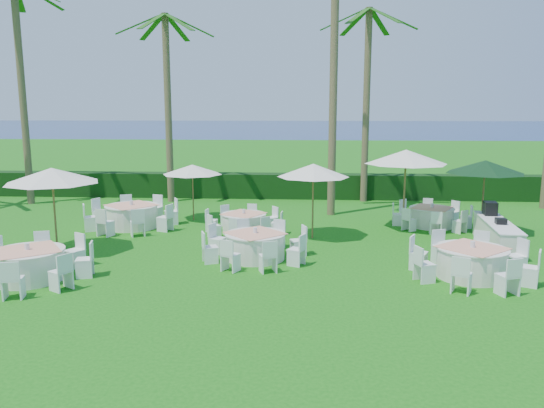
{
  "coord_description": "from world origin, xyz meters",
  "views": [
    {
      "loc": [
        1.6,
        -13.97,
        4.41
      ],
      "look_at": [
        0.54,
        3.09,
        1.3
      ],
      "focal_mm": 35.0,
      "sensor_mm": 36.0,
      "label": 1
    }
  ],
  "objects_px": {
    "banquet_table_e": "(244,223)",
    "umbrella_green": "(485,167)",
    "umbrella_c": "(192,170)",
    "buffet_table": "(496,233)",
    "umbrella_d": "(406,157)",
    "banquet_table_b": "(255,245)",
    "banquet_table_c": "(472,262)",
    "umbrella_b": "(313,170)",
    "umbrella_a": "(52,175)",
    "banquet_table_a": "(28,264)",
    "banquet_table_f": "(431,216)",
    "banquet_table_d": "(132,216)"
  },
  "relations": [
    {
      "from": "banquet_table_e",
      "to": "umbrella_green",
      "type": "relative_size",
      "value": 1.04
    },
    {
      "from": "umbrella_c",
      "to": "buffet_table",
      "type": "distance_m",
      "value": 11.24
    },
    {
      "from": "umbrella_d",
      "to": "buffet_table",
      "type": "distance_m",
      "value": 4.07
    },
    {
      "from": "banquet_table_b",
      "to": "umbrella_d",
      "type": "relative_size",
      "value": 1.04
    },
    {
      "from": "banquet_table_c",
      "to": "umbrella_b",
      "type": "relative_size",
      "value": 1.24
    },
    {
      "from": "umbrella_a",
      "to": "umbrella_d",
      "type": "xyz_separation_m",
      "value": [
        11.21,
        3.81,
        0.28
      ]
    },
    {
      "from": "banquet_table_a",
      "to": "banquet_table_e",
      "type": "relative_size",
      "value": 1.15
    },
    {
      "from": "banquet_table_f",
      "to": "umbrella_c",
      "type": "distance_m",
      "value": 9.35
    },
    {
      "from": "umbrella_c",
      "to": "banquet_table_e",
      "type": "bearing_deg",
      "value": -42.13
    },
    {
      "from": "umbrella_b",
      "to": "umbrella_green",
      "type": "height_order",
      "value": "umbrella_green"
    },
    {
      "from": "umbrella_c",
      "to": "buffet_table",
      "type": "height_order",
      "value": "umbrella_c"
    },
    {
      "from": "umbrella_a",
      "to": "umbrella_b",
      "type": "distance_m",
      "value": 8.23
    },
    {
      "from": "umbrella_c",
      "to": "umbrella_d",
      "type": "xyz_separation_m",
      "value": [
        8.01,
        -1.24,
        0.66
      ]
    },
    {
      "from": "umbrella_c",
      "to": "umbrella_d",
      "type": "distance_m",
      "value": 8.13
    },
    {
      "from": "banquet_table_d",
      "to": "umbrella_a",
      "type": "bearing_deg",
      "value": -108.03
    },
    {
      "from": "banquet_table_b",
      "to": "banquet_table_e",
      "type": "relative_size",
      "value": 1.09
    },
    {
      "from": "buffet_table",
      "to": "umbrella_d",
      "type": "bearing_deg",
      "value": 138.6
    },
    {
      "from": "umbrella_green",
      "to": "banquet_table_e",
      "type": "bearing_deg",
      "value": -177.58
    },
    {
      "from": "banquet_table_d",
      "to": "umbrella_b",
      "type": "height_order",
      "value": "umbrella_b"
    },
    {
      "from": "umbrella_b",
      "to": "umbrella_green",
      "type": "distance_m",
      "value": 6.06
    },
    {
      "from": "banquet_table_b",
      "to": "umbrella_c",
      "type": "bearing_deg",
      "value": 119.1
    },
    {
      "from": "umbrella_b",
      "to": "banquet_table_f",
      "type": "bearing_deg",
      "value": 25.0
    },
    {
      "from": "banquet_table_a",
      "to": "banquet_table_f",
      "type": "height_order",
      "value": "banquet_table_a"
    },
    {
      "from": "banquet_table_c",
      "to": "umbrella_c",
      "type": "relative_size",
      "value": 1.36
    },
    {
      "from": "banquet_table_f",
      "to": "umbrella_a",
      "type": "relative_size",
      "value": 1.03
    },
    {
      "from": "banquet_table_f",
      "to": "umbrella_b",
      "type": "distance_m",
      "value": 5.33
    },
    {
      "from": "umbrella_d",
      "to": "umbrella_a",
      "type": "bearing_deg",
      "value": -161.25
    },
    {
      "from": "banquet_table_b",
      "to": "buffet_table",
      "type": "distance_m",
      "value": 7.82
    },
    {
      "from": "banquet_table_f",
      "to": "umbrella_green",
      "type": "height_order",
      "value": "umbrella_green"
    },
    {
      "from": "banquet_table_b",
      "to": "umbrella_c",
      "type": "distance_m",
      "value": 6.31
    },
    {
      "from": "umbrella_b",
      "to": "umbrella_c",
      "type": "xyz_separation_m",
      "value": [
        -4.69,
        2.68,
        -0.31
      ]
    },
    {
      "from": "umbrella_a",
      "to": "umbrella_green",
      "type": "height_order",
      "value": "umbrella_a"
    },
    {
      "from": "banquet_table_e",
      "to": "umbrella_d",
      "type": "relative_size",
      "value": 0.95
    },
    {
      "from": "umbrella_b",
      "to": "umbrella_c",
      "type": "bearing_deg",
      "value": 150.22
    },
    {
      "from": "banquet_table_d",
      "to": "banquet_table_f",
      "type": "relative_size",
      "value": 1.15
    },
    {
      "from": "banquet_table_c",
      "to": "banquet_table_e",
      "type": "bearing_deg",
      "value": 144.61
    },
    {
      "from": "banquet_table_a",
      "to": "umbrella_b",
      "type": "xyz_separation_m",
      "value": [
        7.41,
        4.95,
        1.91
      ]
    },
    {
      "from": "banquet_table_b",
      "to": "banquet_table_c",
      "type": "height_order",
      "value": "banquet_table_c"
    },
    {
      "from": "umbrella_a",
      "to": "umbrella_green",
      "type": "xyz_separation_m",
      "value": [
        13.86,
        3.36,
        -0.01
      ]
    },
    {
      "from": "umbrella_d",
      "to": "buffet_table",
      "type": "xyz_separation_m",
      "value": [
        2.55,
        -2.25,
        -2.23
      ]
    },
    {
      "from": "banquet_table_e",
      "to": "umbrella_d",
      "type": "distance_m",
      "value": 6.26
    },
    {
      "from": "umbrella_d",
      "to": "banquet_table_a",
      "type": "bearing_deg",
      "value": -149.21
    },
    {
      "from": "banquet_table_f",
      "to": "buffet_table",
      "type": "height_order",
      "value": "buffet_table"
    },
    {
      "from": "banquet_table_b",
      "to": "umbrella_green",
      "type": "height_order",
      "value": "umbrella_green"
    },
    {
      "from": "umbrella_b",
      "to": "umbrella_d",
      "type": "xyz_separation_m",
      "value": [
        3.32,
        1.44,
        0.34
      ]
    },
    {
      "from": "umbrella_c",
      "to": "banquet_table_c",
      "type": "bearing_deg",
      "value": -37.24
    },
    {
      "from": "umbrella_b",
      "to": "umbrella_c",
      "type": "height_order",
      "value": "umbrella_b"
    },
    {
      "from": "banquet_table_a",
      "to": "umbrella_c",
      "type": "xyz_separation_m",
      "value": [
        2.72,
        7.63,
        1.6
      ]
    },
    {
      "from": "banquet_table_d",
      "to": "umbrella_d",
      "type": "bearing_deg",
      "value": 1.12
    },
    {
      "from": "banquet_table_b",
      "to": "umbrella_a",
      "type": "distance_m",
      "value": 6.48
    }
  ]
}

